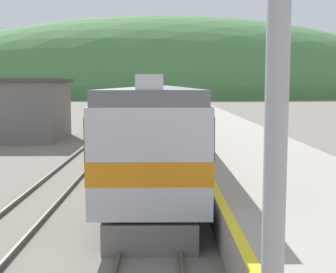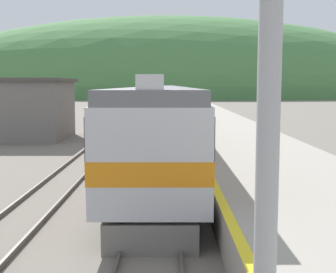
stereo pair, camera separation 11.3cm
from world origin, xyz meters
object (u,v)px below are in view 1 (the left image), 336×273
(express_train_lead_car, at_px, (156,129))
(carriage_third, at_px, (161,99))
(carriage_second, at_px, (159,106))
(carriage_fourth, at_px, (161,95))

(express_train_lead_car, relative_size, carriage_third, 0.96)
(express_train_lead_car, distance_m, carriage_second, 21.32)
(express_train_lead_car, relative_size, carriage_fourth, 0.96)
(express_train_lead_car, height_order, carriage_fourth, express_train_lead_car)
(carriage_fourth, bearing_deg, express_train_lead_car, -90.00)
(carriage_fourth, bearing_deg, carriage_third, -90.00)
(carriage_third, height_order, carriage_fourth, same)
(express_train_lead_car, distance_m, carriage_fourth, 64.39)
(carriage_fourth, bearing_deg, carriage_second, -90.00)
(carriage_third, bearing_deg, carriage_fourth, 90.00)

